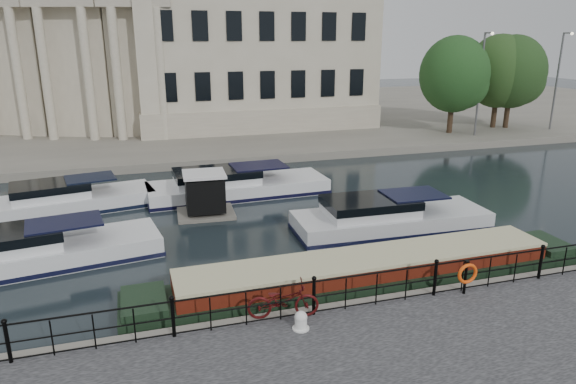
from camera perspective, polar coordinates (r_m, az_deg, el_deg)
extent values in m
plane|color=black|center=(17.56, 0.33, -11.40)|extent=(160.00, 160.00, 0.00)
cube|color=#6B665B|center=(54.56, -11.92, 8.12)|extent=(120.00, 42.00, 0.55)
cylinder|color=black|center=(14.87, -28.69, -14.50)|extent=(0.10, 0.10, 1.10)
sphere|color=black|center=(14.59, -29.03, -12.47)|extent=(0.14, 0.14, 0.14)
cylinder|color=black|center=(14.48, -12.65, -13.53)|extent=(0.10, 0.10, 1.10)
sphere|color=black|center=(14.18, -12.81, -11.43)|extent=(0.14, 0.14, 0.14)
cylinder|color=black|center=(15.16, 2.89, -11.60)|extent=(0.10, 0.10, 1.10)
sphere|color=black|center=(14.89, 2.92, -9.57)|extent=(0.14, 0.14, 0.14)
cylinder|color=black|center=(16.81, 16.02, -9.28)|extent=(0.10, 0.10, 1.10)
sphere|color=black|center=(16.55, 16.19, -7.42)|extent=(0.14, 0.14, 0.14)
cylinder|color=black|center=(19.15, 26.26, -7.12)|extent=(0.10, 0.10, 1.10)
sphere|color=black|center=(18.93, 26.49, -5.45)|extent=(0.14, 0.14, 0.14)
cylinder|color=black|center=(14.93, 2.91, -9.91)|extent=(24.00, 0.05, 0.05)
cylinder|color=black|center=(15.16, 2.89, -11.60)|extent=(24.00, 0.04, 0.04)
cylinder|color=black|center=(15.40, 2.86, -13.13)|extent=(24.00, 0.04, 0.04)
cube|color=#ADA38C|center=(48.92, -4.49, 16.00)|extent=(20.00, 14.00, 14.00)
cube|color=#9E937F|center=(49.39, -4.33, 9.03)|extent=(20.30, 14.30, 2.00)
cube|color=#ADA38C|center=(43.87, -15.58, 13.39)|extent=(5.73, 4.06, 11.00)
cylinder|color=#ADA38C|center=(41.09, -13.90, 12.46)|extent=(0.70, 0.70, 9.80)
cylinder|color=#ADA38C|center=(41.75, -18.44, 12.16)|extent=(0.70, 0.70, 9.80)
cube|color=#ADA38C|center=(45.42, -22.05, 12.89)|extent=(5.90, 4.56, 11.00)
cylinder|color=#ADA38C|center=(42.45, -21.32, 11.95)|extent=(0.70, 0.70, 9.80)
cylinder|color=#ADA38C|center=(43.86, -25.33, 11.62)|extent=(0.70, 0.70, 9.80)
cube|color=#ADA38C|center=(48.02, -27.62, 12.38)|extent=(5.99, 4.99, 11.00)
cylinder|color=#ADA38C|center=(45.02, -27.76, 11.40)|extent=(0.70, 0.70, 9.80)
cylinder|color=#59595B|center=(44.31, 20.52, 11.02)|extent=(0.16, 0.16, 8.00)
sphere|color=#FFF2CC|center=(43.47, 21.76, 16.04)|extent=(0.24, 0.24, 0.24)
cylinder|color=#59595B|center=(49.88, 27.67, 10.73)|extent=(0.16, 0.16, 8.00)
sphere|color=#FFF2CC|center=(49.12, 29.02, 15.14)|extent=(0.24, 0.24, 0.24)
imported|color=#410B0C|center=(15.00, -0.55, -11.95)|extent=(2.16, 1.07, 1.09)
cylinder|color=silver|center=(14.65, 1.44, -14.35)|extent=(0.34, 0.34, 0.36)
sphere|color=silver|center=(14.56, 1.44, -13.75)|extent=(0.36, 0.36, 0.36)
cylinder|color=silver|center=(14.74, 1.43, -14.89)|extent=(0.48, 0.48, 0.03)
cylinder|color=black|center=(17.19, 19.11, -8.99)|extent=(0.09, 0.09, 1.08)
cube|color=black|center=(16.97, 19.29, -7.34)|extent=(0.11, 0.11, 0.07)
torus|color=#F54B0C|center=(17.06, 19.32, -8.55)|extent=(0.69, 0.11, 0.69)
cube|color=black|center=(18.23, 8.89, -10.15)|extent=(16.48, 2.39, 0.99)
cube|color=#53170B|center=(17.94, 8.99, -8.30)|extent=(13.18, 2.02, 0.77)
cube|color=#C5BE8E|center=(17.78, 9.05, -7.13)|extent=(13.18, 2.09, 0.11)
cube|color=#6B665B|center=(25.28, -9.11, -2.40)|extent=(2.83, 2.40, 0.23)
cube|color=black|center=(24.95, -9.22, -0.13)|extent=(1.90, 1.90, 1.62)
cube|color=silver|center=(24.69, -9.32, 1.98)|extent=(2.09, 2.09, 0.11)
cube|color=silver|center=(21.77, -26.06, -6.83)|extent=(9.33, 3.98, 1.20)
cube|color=black|center=(21.80, -26.03, -7.02)|extent=(9.42, 4.02, 0.18)
cube|color=silver|center=(21.54, -29.22, -5.09)|extent=(4.35, 2.76, 0.90)
cube|color=black|center=(21.29, -23.63, -3.13)|extent=(2.96, 2.24, 0.08)
cube|color=silver|center=(23.59, 11.33, -3.57)|extent=(8.81, 3.10, 1.20)
cube|color=black|center=(23.61, 11.32, -3.76)|extent=(8.90, 3.13, 0.18)
cube|color=silver|center=(22.87, 9.10, -1.85)|extent=(3.99, 2.45, 0.90)
cube|color=black|center=(23.63, 13.80, -0.24)|extent=(2.68, 2.07, 0.08)
cube|color=silver|center=(27.75, -22.73, -1.45)|extent=(8.05, 4.00, 1.20)
cube|color=black|center=(27.78, -22.71, -1.61)|extent=(8.13, 4.04, 0.18)
cube|color=silver|center=(27.48, -24.84, -0.03)|extent=(3.80, 2.77, 0.90)
cube|color=black|center=(27.45, -21.14, 1.48)|extent=(2.61, 2.25, 0.08)
cube|color=silver|center=(28.15, -5.53, 0.08)|extent=(9.79, 3.39, 1.20)
cube|color=black|center=(28.17, -5.52, -0.08)|extent=(9.88, 3.42, 0.18)
cube|color=silver|center=(27.68, -7.91, 1.53)|extent=(4.45, 2.63, 0.90)
cube|color=black|center=(28.07, -3.30, 2.94)|extent=(2.98, 2.21, 0.08)
cylinder|color=black|center=(45.18, 17.60, 7.92)|extent=(0.44, 0.44, 2.58)
ellipsoid|color=#184014|center=(44.81, 18.00, 12.33)|extent=(5.60, 5.60, 6.19)
sphere|color=#184014|center=(44.88, 18.85, 11.32)|extent=(4.13, 4.13, 4.13)
cylinder|color=black|center=(49.22, 21.94, 8.20)|extent=(0.44, 0.44, 2.62)
ellipsoid|color=#1F3E14|center=(48.88, 22.41, 12.30)|extent=(5.68, 5.68, 6.28)
sphere|color=#1F3E14|center=(49.00, 23.16, 11.34)|extent=(4.19, 4.19, 4.19)
cylinder|color=black|center=(49.46, 23.15, 8.09)|extent=(0.44, 0.44, 2.60)
ellipsoid|color=#1A3811|center=(49.12, 23.63, 12.14)|extent=(5.64, 5.64, 6.24)
sphere|color=#1A3811|center=(49.26, 24.37, 11.19)|extent=(4.16, 4.16, 4.16)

